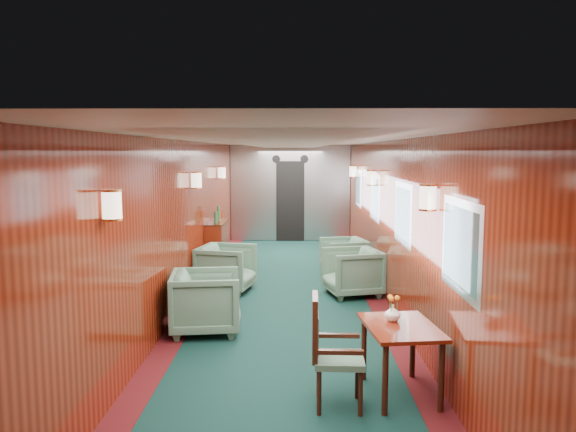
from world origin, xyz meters
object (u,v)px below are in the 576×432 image
(armchair_left_near, at_px, (206,302))
(armchair_left_far, at_px, (227,268))
(armchair_right_near, at_px, (352,272))
(side_chair, at_px, (328,347))
(credenza, at_px, (217,246))
(armchair_right_far, at_px, (344,257))
(dining_table, at_px, (401,336))

(armchair_left_near, xyz_separation_m, armchair_left_far, (0.00, 2.05, -0.01))
(armchair_left_near, distance_m, armchair_right_near, 2.70)
(side_chair, bearing_deg, armchair_left_far, 110.59)
(armchair_left_far, bearing_deg, credenza, 25.65)
(armchair_left_near, xyz_separation_m, armchair_right_near, (1.99, 1.82, -0.02))
(armchair_right_near, distance_m, armchair_right_far, 1.39)
(credenza, height_order, armchair_left_near, credenza)
(dining_table, relative_size, credenza, 0.78)
(side_chair, xyz_separation_m, armchair_left_near, (-1.39, 2.03, -0.15))
(armchair_right_near, bearing_deg, armchair_left_far, -110.42)
(side_chair, bearing_deg, armchair_right_far, 85.37)
(credenza, xyz_separation_m, armchair_right_near, (2.35, -1.75, -0.11))
(armchair_left_near, xyz_separation_m, armchair_right_far, (1.98, 3.21, -0.04))
(credenza, relative_size, armchair_right_far, 1.62)
(side_chair, distance_m, armchair_right_far, 5.28)
(armchair_left_far, bearing_deg, armchair_right_far, -47.21)
(armchair_left_near, bearing_deg, armchair_left_far, -6.87)
(dining_table, bearing_deg, armchair_left_far, 111.62)
(armchair_left_near, bearing_deg, armchair_right_near, -54.35)
(side_chair, relative_size, armchair_left_near, 1.18)
(credenza, bearing_deg, armchair_right_far, -8.59)
(credenza, distance_m, armchair_left_far, 1.56)
(side_chair, distance_m, armchair_right_near, 3.90)
(dining_table, xyz_separation_m, armchair_left_near, (-2.07, 1.79, -0.17))
(armchair_left_far, distance_m, armchair_right_far, 2.30)
(armchair_right_near, bearing_deg, armchair_left_near, -61.45)
(credenza, height_order, armchair_right_near, credenza)
(dining_table, bearing_deg, credenza, 107.69)
(side_chair, bearing_deg, dining_table, 21.40)
(armchair_left_near, relative_size, armchair_right_far, 1.13)
(armchair_left_near, height_order, armchair_right_far, armchair_left_near)
(dining_table, relative_size, armchair_left_near, 1.12)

